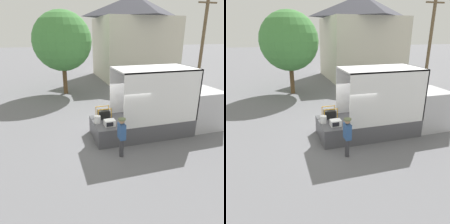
# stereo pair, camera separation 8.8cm
# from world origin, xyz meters

# --- Properties ---
(ground_plane) EXTENTS (160.00, 160.00, 0.00)m
(ground_plane) POSITION_xyz_m (0.00, 0.00, 0.00)
(ground_plane) COLOR slate
(box_truck) EXTENTS (5.78, 2.24, 3.40)m
(box_truck) POSITION_xyz_m (3.29, 0.00, 0.95)
(box_truck) COLOR #B2B2B7
(box_truck) RESTS_ON ground
(tailgate_deck) EXTENTS (1.15, 2.13, 0.88)m
(tailgate_deck) POSITION_xyz_m (-0.58, 0.00, 0.44)
(tailgate_deck) COLOR #4C4C51
(tailgate_deck) RESTS_ON ground
(microwave) EXTENTS (0.50, 0.42, 0.29)m
(microwave) POSITION_xyz_m (-0.48, -0.52, 1.03)
(microwave) COLOR white
(microwave) RESTS_ON tailgate_deck
(portable_generator) EXTENTS (0.71, 0.53, 0.56)m
(portable_generator) POSITION_xyz_m (-0.48, 0.55, 1.09)
(portable_generator) COLOR black
(portable_generator) RESTS_ON tailgate_deck
(orange_bucket) EXTENTS (0.31, 0.31, 0.37)m
(orange_bucket) POSITION_xyz_m (-0.96, -0.06, 1.07)
(orange_bucket) COLOR silver
(orange_bucket) RESTS_ON tailgate_deck
(worker_person) EXTENTS (0.31, 0.44, 1.73)m
(worker_person) POSITION_xyz_m (-0.35, -1.84, 1.07)
(worker_person) COLOR #38383D
(worker_person) RESTS_ON ground
(house_backdrop) EXTENTS (8.42, 8.02, 8.90)m
(house_backdrop) POSITION_xyz_m (6.83, 14.83, 4.53)
(house_backdrop) COLOR beige
(house_backdrop) RESTS_ON ground
(utility_pole) EXTENTS (1.80, 0.28, 8.01)m
(utility_pole) POSITION_xyz_m (10.63, 7.80, 4.16)
(utility_pole) COLOR brown
(utility_pole) RESTS_ON ground
(street_tree) EXTENTS (4.76, 4.76, 6.73)m
(street_tree) POSITION_xyz_m (-1.61, 9.36, 4.34)
(street_tree) COLOR brown
(street_tree) RESTS_ON ground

